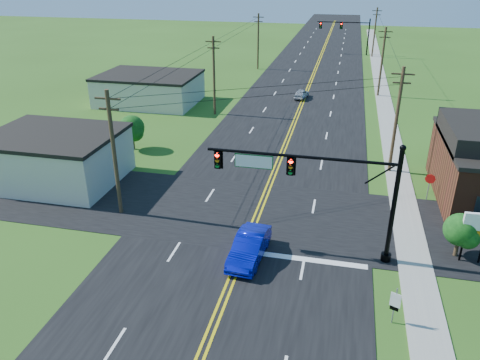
% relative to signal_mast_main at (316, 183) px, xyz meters
% --- Properties ---
extents(ground, '(260.00, 260.00, 0.00)m').
position_rel_signal_mast_main_xyz_m(ground, '(-4.34, -8.00, -4.75)').
color(ground, '#2A4D16').
rests_on(ground, ground).
extents(road_main, '(16.00, 220.00, 0.04)m').
position_rel_signal_mast_main_xyz_m(road_main, '(-4.34, 42.00, -4.73)').
color(road_main, black).
rests_on(road_main, ground).
extents(road_cross, '(70.00, 10.00, 0.04)m').
position_rel_signal_mast_main_xyz_m(road_cross, '(-4.34, 4.00, -4.73)').
color(road_cross, black).
rests_on(road_cross, ground).
extents(sidewalk, '(2.00, 160.00, 0.08)m').
position_rel_signal_mast_main_xyz_m(sidewalk, '(6.16, 32.00, -4.71)').
color(sidewalk, gray).
rests_on(sidewalk, ground).
extents(signal_mast_main, '(11.30, 0.60, 7.48)m').
position_rel_signal_mast_main_xyz_m(signal_mast_main, '(0.00, 0.00, 0.00)').
color(signal_mast_main, black).
rests_on(signal_mast_main, ground).
extents(signal_mast_far, '(10.98, 0.60, 7.48)m').
position_rel_signal_mast_main_xyz_m(signal_mast_far, '(0.10, 72.00, -0.20)').
color(signal_mast_far, black).
rests_on(signal_mast_far, ground).
extents(cream_bldg_near, '(10.20, 8.20, 4.10)m').
position_rel_signal_mast_main_xyz_m(cream_bldg_near, '(-21.34, 6.00, -2.69)').
color(cream_bldg_near, beige).
rests_on(cream_bldg_near, ground).
extents(cream_bldg_far, '(12.20, 9.20, 3.70)m').
position_rel_signal_mast_main_xyz_m(cream_bldg_far, '(-23.34, 30.00, -2.89)').
color(cream_bldg_far, beige).
rests_on(cream_bldg_far, ground).
extents(utility_pole_left_a, '(1.80, 0.28, 9.00)m').
position_rel_signal_mast_main_xyz_m(utility_pole_left_a, '(-13.84, 2.00, -0.03)').
color(utility_pole_left_a, '#3E2F1C').
rests_on(utility_pole_left_a, ground).
extents(utility_pole_left_b, '(1.80, 0.28, 9.00)m').
position_rel_signal_mast_main_xyz_m(utility_pole_left_b, '(-13.84, 27.00, -0.03)').
color(utility_pole_left_b, '#3E2F1C').
rests_on(utility_pole_left_b, ground).
extents(utility_pole_left_c, '(1.80, 0.28, 9.00)m').
position_rel_signal_mast_main_xyz_m(utility_pole_left_c, '(-13.84, 54.00, -0.03)').
color(utility_pole_left_c, '#3E2F1C').
rests_on(utility_pole_left_c, ground).
extents(utility_pole_right_a, '(1.80, 0.28, 9.00)m').
position_rel_signal_mast_main_xyz_m(utility_pole_right_a, '(5.46, 14.00, -0.03)').
color(utility_pole_right_a, '#3E2F1C').
rests_on(utility_pole_right_a, ground).
extents(utility_pole_right_b, '(1.80, 0.28, 9.00)m').
position_rel_signal_mast_main_xyz_m(utility_pole_right_b, '(5.46, 40.00, -0.03)').
color(utility_pole_right_b, '#3E2F1C').
rests_on(utility_pole_right_b, ground).
extents(utility_pole_right_c, '(1.80, 0.28, 9.00)m').
position_rel_signal_mast_main_xyz_m(utility_pole_right_c, '(5.46, 70.00, -0.03)').
color(utility_pole_right_c, '#3E2F1C').
rests_on(utility_pole_right_c, ground).
extents(tree_right_back, '(3.00, 3.00, 4.10)m').
position_rel_signal_mast_main_xyz_m(tree_right_back, '(11.66, 18.00, -2.15)').
color(tree_right_back, '#3E2F1C').
rests_on(tree_right_back, ground).
extents(shrub_corner, '(2.00, 2.00, 2.86)m').
position_rel_signal_mast_main_xyz_m(shrub_corner, '(8.66, 1.50, -2.90)').
color(shrub_corner, '#3E2F1C').
rests_on(shrub_corner, ground).
extents(tree_left, '(2.40, 2.40, 3.37)m').
position_rel_signal_mast_main_xyz_m(tree_left, '(-18.34, 14.00, -2.59)').
color(tree_left, '#3E2F1C').
rests_on(tree_left, ground).
extents(blue_car, '(1.99, 4.87, 1.57)m').
position_rel_signal_mast_main_xyz_m(blue_car, '(-3.63, -1.61, -3.96)').
color(blue_car, '#0710AB').
rests_on(blue_car, ground).
extents(distant_car, '(1.98, 3.76, 1.22)m').
position_rel_signal_mast_main_xyz_m(distant_car, '(-4.53, 36.36, -4.14)').
color(distant_car, '#B4B5B9').
rests_on(distant_car, ground).
extents(route_sign, '(0.50, 0.22, 2.11)m').
position_rel_signal_mast_main_xyz_m(route_sign, '(4.49, -5.52, -3.52)').
color(route_sign, slate).
rests_on(route_sign, ground).
extents(stop_sign, '(0.76, 0.20, 2.17)m').
position_rel_signal_mast_main_xyz_m(stop_sign, '(7.92, 8.98, -3.19)').
color(stop_sign, slate).
rests_on(stop_sign, ground).
extents(pylon_sign, '(1.62, 0.31, 3.31)m').
position_rel_signal_mast_main_xyz_m(pylon_sign, '(9.35, 1.00, -2.33)').
color(pylon_sign, black).
rests_on(pylon_sign, ground).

